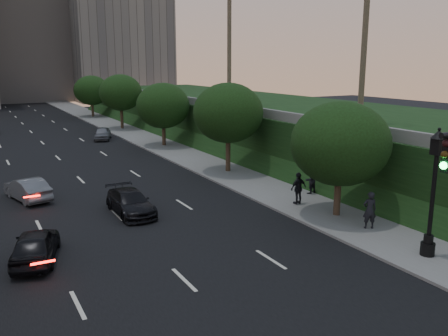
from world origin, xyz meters
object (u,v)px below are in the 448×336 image
pedestrian_a (370,210)px  pedestrian_b (310,180)px  sedan_mid_left (27,189)px  sedan_far_right (102,134)px  sedan_near_right (130,202)px  sedan_near_left (35,245)px  pedestrian_c (298,188)px  street_lamp (432,199)px

pedestrian_a → pedestrian_b: (1.51, 6.47, -0.09)m
sedan_mid_left → sedan_far_right: (9.91, 20.55, -0.01)m
sedan_near_right → pedestrian_a: size_ratio=2.40×
sedan_near_left → sedan_far_right: (10.74, 30.41, -0.03)m
sedan_mid_left → pedestrian_a: size_ratio=2.22×
sedan_near_left → pedestrian_b: (16.45, 2.43, 0.30)m
sedan_near_left → sedan_mid_left: sedan_near_left is taller
sedan_near_left → sedan_near_right: (5.45, 4.24, -0.05)m
sedan_near_right → sedan_mid_left: bearing=128.9°
sedan_mid_left → sedan_far_right: 22.81m
sedan_far_right → pedestrian_c: bearing=-63.0°
sedan_near_right → pedestrian_c: (8.97, -3.27, 0.43)m
sedan_near_left → street_lamp: bearing=168.2°
sedan_far_right → pedestrian_a: 34.70m
sedan_near_left → sedan_near_right: bearing=-126.2°
sedan_near_left → pedestrian_b: pedestrian_b is taller
sedan_near_right → pedestrian_b: (11.00, -1.81, 0.35)m
street_lamp → sedan_mid_left: size_ratio=1.35×
sedan_far_right → sedan_mid_left: bearing=-95.9°
sedan_mid_left → sedan_near_right: bearing=114.6°
sedan_near_right → pedestrian_b: pedestrian_b is taller
street_lamp → sedan_near_left: 16.66m
sedan_mid_left → sedan_near_right: size_ratio=0.93×
sedan_far_right → pedestrian_b: pedestrian_b is taller
sedan_mid_left → sedan_near_right: (4.62, -5.62, -0.03)m
street_lamp → pedestrian_c: bearing=91.5°
pedestrian_c → pedestrian_b: bearing=-148.8°
sedan_near_left → pedestrian_c: (14.42, 0.97, 0.38)m
sedan_mid_left → pedestrian_a: (14.11, -13.90, 0.40)m
pedestrian_a → sedan_near_left: bearing=9.6°
sedan_near_left → pedestrian_a: pedestrian_a is taller
sedan_mid_left → sedan_near_left: bearing=70.4°
street_lamp → sedan_near_left: street_lamp is taller
sedan_near_right → pedestrian_a: 12.60m
sedan_mid_left → sedan_near_right: 7.28m
sedan_near_left → pedestrian_b: bearing=-155.7°
street_lamp → sedan_far_right: bearing=95.9°
pedestrian_c → sedan_near_left: bearing=-0.6°
sedan_near_right → sedan_far_right: size_ratio=1.13×
sedan_far_right → pedestrian_b: size_ratio=2.33×
street_lamp → sedan_near_right: street_lamp is taller
street_lamp → sedan_near_right: (-9.20, 11.94, -1.98)m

